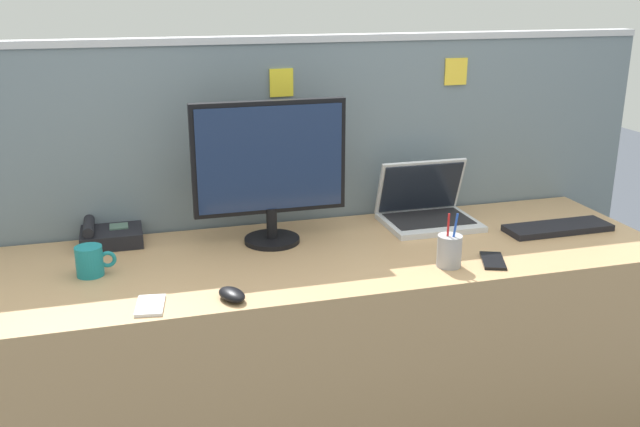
{
  "coord_description": "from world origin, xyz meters",
  "views": [
    {
      "loc": [
        -0.6,
        -2.06,
        1.58
      ],
      "look_at": [
        0.0,
        0.05,
        0.87
      ],
      "focal_mm": 39.7,
      "sensor_mm": 36.0,
      "label": 1
    }
  ],
  "objects_px": {
    "desk_phone": "(110,235)",
    "cell_phone_white_slab": "(150,305)",
    "laptop": "(426,208)",
    "cell_phone_black_slab": "(493,261)",
    "desktop_monitor": "(270,165)",
    "computer_mouse_right_hand": "(232,294)",
    "coffee_mug": "(90,261)",
    "keyboard_main": "(558,228)",
    "pen_cup": "(449,251)"
  },
  "relations": [
    {
      "from": "keyboard_main",
      "to": "computer_mouse_right_hand",
      "type": "distance_m",
      "value": 1.23
    },
    {
      "from": "desk_phone",
      "to": "cell_phone_white_slab",
      "type": "bearing_deg",
      "value": -79.12
    },
    {
      "from": "desk_phone",
      "to": "computer_mouse_right_hand",
      "type": "relative_size",
      "value": 2.01
    },
    {
      "from": "pen_cup",
      "to": "cell_phone_black_slab",
      "type": "bearing_deg",
      "value": -2.68
    },
    {
      "from": "cell_phone_white_slab",
      "to": "coffee_mug",
      "type": "height_order",
      "value": "coffee_mug"
    },
    {
      "from": "pen_cup",
      "to": "cell_phone_black_slab",
      "type": "relative_size",
      "value": 1.26
    },
    {
      "from": "keyboard_main",
      "to": "cell_phone_black_slab",
      "type": "height_order",
      "value": "keyboard_main"
    },
    {
      "from": "desk_phone",
      "to": "coffee_mug",
      "type": "distance_m",
      "value": 0.27
    },
    {
      "from": "cell_phone_black_slab",
      "to": "computer_mouse_right_hand",
      "type": "bearing_deg",
      "value": -154.91
    },
    {
      "from": "desk_phone",
      "to": "pen_cup",
      "type": "relative_size",
      "value": 1.15
    },
    {
      "from": "coffee_mug",
      "to": "desk_phone",
      "type": "bearing_deg",
      "value": 78.62
    },
    {
      "from": "cell_phone_white_slab",
      "to": "desk_phone",
      "type": "bearing_deg",
      "value": 109.23
    },
    {
      "from": "computer_mouse_right_hand",
      "to": "laptop",
      "type": "bearing_deg",
      "value": 8.66
    },
    {
      "from": "keyboard_main",
      "to": "cell_phone_black_slab",
      "type": "bearing_deg",
      "value": -151.73
    },
    {
      "from": "computer_mouse_right_hand",
      "to": "cell_phone_white_slab",
      "type": "bearing_deg",
      "value": 153.82
    },
    {
      "from": "desk_phone",
      "to": "keyboard_main",
      "type": "bearing_deg",
      "value": -10.99
    },
    {
      "from": "desk_phone",
      "to": "laptop",
      "type": "bearing_deg",
      "value": -4.01
    },
    {
      "from": "laptop",
      "to": "cell_phone_white_slab",
      "type": "xyz_separation_m",
      "value": [
        -1.01,
        -0.46,
        -0.05
      ]
    },
    {
      "from": "cell_phone_white_slab",
      "to": "cell_phone_black_slab",
      "type": "height_order",
      "value": "same"
    },
    {
      "from": "desktop_monitor",
      "to": "computer_mouse_right_hand",
      "type": "height_order",
      "value": "desktop_monitor"
    },
    {
      "from": "keyboard_main",
      "to": "cell_phone_white_slab",
      "type": "bearing_deg",
      "value": -170.98
    },
    {
      "from": "keyboard_main",
      "to": "coffee_mug",
      "type": "xyz_separation_m",
      "value": [
        -1.58,
        0.03,
        0.03
      ]
    },
    {
      "from": "laptop",
      "to": "computer_mouse_right_hand",
      "type": "xyz_separation_m",
      "value": [
        -0.79,
        -0.48,
        -0.04
      ]
    },
    {
      "from": "computer_mouse_right_hand",
      "to": "cell_phone_white_slab",
      "type": "xyz_separation_m",
      "value": [
        -0.22,
        0.01,
        -0.01
      ]
    },
    {
      "from": "computer_mouse_right_hand",
      "to": "cell_phone_white_slab",
      "type": "height_order",
      "value": "computer_mouse_right_hand"
    },
    {
      "from": "desktop_monitor",
      "to": "desk_phone",
      "type": "height_order",
      "value": "desktop_monitor"
    },
    {
      "from": "desk_phone",
      "to": "pen_cup",
      "type": "xyz_separation_m",
      "value": [
        1.01,
        -0.49,
        0.02
      ]
    },
    {
      "from": "keyboard_main",
      "to": "coffee_mug",
      "type": "bearing_deg",
      "value": 178.23
    },
    {
      "from": "laptop",
      "to": "keyboard_main",
      "type": "xyz_separation_m",
      "value": [
        0.41,
        -0.22,
        -0.04
      ]
    },
    {
      "from": "desktop_monitor",
      "to": "pen_cup",
      "type": "bearing_deg",
      "value": -37.46
    },
    {
      "from": "desk_phone",
      "to": "coffee_mug",
      "type": "height_order",
      "value": "coffee_mug"
    },
    {
      "from": "desk_phone",
      "to": "coffee_mug",
      "type": "xyz_separation_m",
      "value": [
        -0.05,
        -0.27,
        0.02
      ]
    },
    {
      "from": "laptop",
      "to": "cell_phone_black_slab",
      "type": "xyz_separation_m",
      "value": [
        0.04,
        -0.42,
        -0.05
      ]
    },
    {
      "from": "coffee_mug",
      "to": "desktop_monitor",
      "type": "bearing_deg",
      "value": 13.72
    },
    {
      "from": "desktop_monitor",
      "to": "cell_phone_black_slab",
      "type": "bearing_deg",
      "value": -30.79
    },
    {
      "from": "desk_phone",
      "to": "cell_phone_white_slab",
      "type": "xyz_separation_m",
      "value": [
        0.1,
        -0.54,
        -0.03
      ]
    },
    {
      "from": "desk_phone",
      "to": "coffee_mug",
      "type": "relative_size",
      "value": 1.69
    },
    {
      "from": "desktop_monitor",
      "to": "pen_cup",
      "type": "relative_size",
      "value": 2.94
    },
    {
      "from": "laptop",
      "to": "computer_mouse_right_hand",
      "type": "bearing_deg",
      "value": -148.96
    },
    {
      "from": "laptop",
      "to": "cell_phone_white_slab",
      "type": "bearing_deg",
      "value": -155.47
    },
    {
      "from": "laptop",
      "to": "keyboard_main",
      "type": "bearing_deg",
      "value": -27.98
    },
    {
      "from": "keyboard_main",
      "to": "pen_cup",
      "type": "height_order",
      "value": "pen_cup"
    },
    {
      "from": "desktop_monitor",
      "to": "pen_cup",
      "type": "xyz_separation_m",
      "value": [
        0.48,
        -0.37,
        -0.22
      ]
    },
    {
      "from": "cell_phone_white_slab",
      "to": "keyboard_main",
      "type": "bearing_deg",
      "value": 18.07
    },
    {
      "from": "computer_mouse_right_hand",
      "to": "coffee_mug",
      "type": "height_order",
      "value": "coffee_mug"
    },
    {
      "from": "cell_phone_white_slab",
      "to": "desktop_monitor",
      "type": "bearing_deg",
      "value": 52.73
    },
    {
      "from": "desk_phone",
      "to": "cell_phone_black_slab",
      "type": "xyz_separation_m",
      "value": [
        1.16,
        -0.5,
        -0.03
      ]
    },
    {
      "from": "computer_mouse_right_hand",
      "to": "keyboard_main",
      "type": "bearing_deg",
      "value": -10.25
    },
    {
      "from": "desktop_monitor",
      "to": "cell_phone_white_slab",
      "type": "distance_m",
      "value": 0.65
    },
    {
      "from": "laptop",
      "to": "desk_phone",
      "type": "height_order",
      "value": "laptop"
    }
  ]
}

